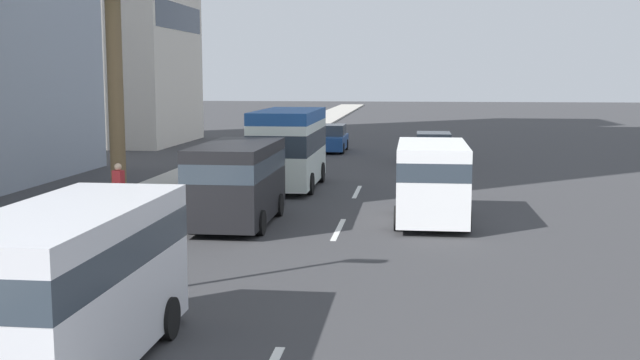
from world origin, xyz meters
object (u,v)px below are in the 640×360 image
object	(u,v)px
car_third	(330,139)
minibus_second	(289,145)
car_sixth	(433,148)
van_fourth	(71,279)
pedestrian_near_lamp	(119,188)
van_lead	(237,178)
van_fifth	(432,177)

from	to	relation	value
car_third	minibus_second	bearing A→B (deg)	-0.07
car_sixth	van_fourth	bearing A→B (deg)	168.33
minibus_second	pedestrian_near_lamp	world-z (taller)	minibus_second
van_lead	van_fifth	size ratio (longest dim) A/B	1.06
van_lead	pedestrian_near_lamp	xyz separation A→B (m)	(-0.05, 3.68, -0.34)
van_fourth	van_fifth	size ratio (longest dim) A/B	1.11
minibus_second	van_lead	bearing A→B (deg)	-2.26
van_lead	van_fifth	bearing A→B (deg)	100.34
van_fourth	van_fifth	xyz separation A→B (m)	(12.77, -5.62, -0.05)
car_sixth	pedestrian_near_lamp	xyz separation A→B (m)	(-17.80, 9.93, 0.32)
minibus_second	van_fourth	xyz separation A→B (m)	(-19.49, 0.14, -0.27)
van_fifth	van_fourth	bearing A→B (deg)	156.23
car_third	pedestrian_near_lamp	bearing A→B (deg)	-9.95
van_lead	minibus_second	bearing A→B (deg)	177.74
van_fourth	car_sixth	bearing A→B (deg)	168.33
car_third	van_fifth	distance (m)	22.43
van_fourth	pedestrian_near_lamp	bearing A→B (deg)	-161.76
minibus_second	van_fifth	bearing A→B (deg)	39.19
car_sixth	minibus_second	bearing A→B (deg)	149.21
van_fourth	van_fifth	world-z (taller)	van_fourth
van_fifth	car_sixth	size ratio (longest dim) A/B	1.05
minibus_second	car_third	bearing A→B (deg)	179.93
minibus_second	van_fourth	world-z (taller)	minibus_second
minibus_second	car_third	distance (m)	15.05
pedestrian_near_lamp	car_sixth	bearing A→B (deg)	78.76
car_third	van_fifth	xyz separation A→B (m)	(-21.75, -5.46, 0.63)
car_third	van_fifth	bearing A→B (deg)	14.10
van_lead	car_third	bearing A→B (deg)	179.18
van_lead	car_sixth	size ratio (longest dim) A/B	1.12
van_lead	car_third	world-z (taller)	van_lead
van_fifth	pedestrian_near_lamp	size ratio (longest dim) A/B	2.85
van_fourth	minibus_second	bearing A→B (deg)	179.58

